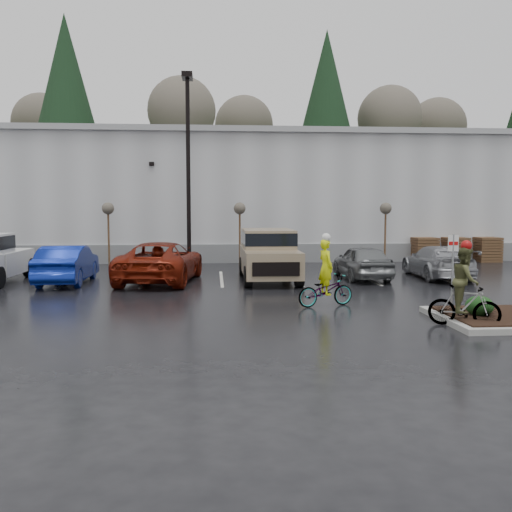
{
  "coord_description": "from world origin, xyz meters",
  "views": [
    {
      "loc": [
        -2.79,
        -14.25,
        2.93
      ],
      "look_at": [
        -1.38,
        3.96,
        1.3
      ],
      "focal_mm": 38.0,
      "sensor_mm": 36.0,
      "label": 1
    }
  ],
  "objects": [
    {
      "name": "ground",
      "position": [
        0.0,
        0.0,
        0.0
      ],
      "size": [
        120.0,
        120.0,
        0.0
      ],
      "primitive_type": "plane",
      "color": "black",
      "rests_on": "ground"
    },
    {
      "name": "fire_lane_sign",
      "position": [
        3.8,
        0.2,
        1.41
      ],
      "size": [
        0.3,
        0.05,
        2.2
      ],
      "color": "gray",
      "rests_on": "ground"
    },
    {
      "name": "suv_tan",
      "position": [
        -0.6,
        7.3,
        1.03
      ],
      "size": [
        2.2,
        5.1,
        2.06
      ],
      "primitive_type": null,
      "color": "gray",
      "rests_on": "ground"
    },
    {
      "name": "sapling_east",
      "position": [
        6.0,
        13.0,
        2.73
      ],
      "size": [
        0.6,
        0.6,
        3.2
      ],
      "color": "#4A391D",
      "rests_on": "ground"
    },
    {
      "name": "car_red",
      "position": [
        -4.9,
        7.32,
        0.8
      ],
      "size": [
        3.35,
        6.02,
        1.59
      ],
      "primitive_type": "imported",
      "rotation": [
        0.0,
        0.0,
        3.01
      ],
      "color": "maroon",
      "rests_on": "ground"
    },
    {
      "name": "cyclist_olive",
      "position": [
        3.36,
        -1.48,
        0.79
      ],
      "size": [
        1.7,
        1.12,
        2.14
      ],
      "rotation": [
        0.0,
        0.0,
        1.14
      ],
      "color": "#3F3F44",
      "rests_on": "ground"
    },
    {
      "name": "car_grey",
      "position": [
        3.31,
        7.61,
        0.7
      ],
      "size": [
        1.77,
        4.17,
        1.41
      ],
      "primitive_type": "imported",
      "rotation": [
        0.0,
        0.0,
        3.17
      ],
      "color": "slate",
      "rests_on": "ground"
    },
    {
      "name": "warehouse",
      "position": [
        0.0,
        21.99,
        3.65
      ],
      "size": [
        60.5,
        15.5,
        7.2
      ],
      "color": "#ADAFB2",
      "rests_on": "ground"
    },
    {
      "name": "wooded_ridge",
      "position": [
        0.0,
        45.0,
        3.0
      ],
      "size": [
        80.0,
        25.0,
        6.0
      ],
      "primitive_type": "cube",
      "color": "#1C3716",
      "rests_on": "ground"
    },
    {
      "name": "lamppost",
      "position": [
        -4.0,
        12.0,
        5.69
      ],
      "size": [
        0.5,
        1.0,
        9.22
      ],
      "color": "black",
      "rests_on": "ground"
    },
    {
      "name": "pallet_stack_a",
      "position": [
        8.5,
        14.0,
        0.68
      ],
      "size": [
        1.2,
        1.2,
        1.35
      ],
      "primitive_type": "cube",
      "color": "#4A391D",
      "rests_on": "ground"
    },
    {
      "name": "shrub_a",
      "position": [
        4.0,
        -1.0,
        0.41
      ],
      "size": [
        0.7,
        0.7,
        0.52
      ],
      "primitive_type": "ellipsoid",
      "color": "#133614",
      "rests_on": "curb_island"
    },
    {
      "name": "car_blue",
      "position": [
        -8.49,
        7.18,
        0.74
      ],
      "size": [
        1.68,
        4.55,
        1.49
      ],
      "primitive_type": "imported",
      "rotation": [
        0.0,
        0.0,
        3.17
      ],
      "color": "navy",
      "rests_on": "ground"
    },
    {
      "name": "cyclist_hivis",
      "position": [
        0.51,
        1.5,
        0.68
      ],
      "size": [
        1.9,
        1.15,
        2.18
      ],
      "rotation": [
        0.0,
        0.0,
        1.88
      ],
      "color": "#3F3F44",
      "rests_on": "ground"
    },
    {
      "name": "pallet_stack_c",
      "position": [
        12.0,
        14.0,
        0.68
      ],
      "size": [
        1.2,
        1.2,
        1.35
      ],
      "primitive_type": "cube",
      "color": "#4A391D",
      "rests_on": "ground"
    },
    {
      "name": "sapling_mid",
      "position": [
        -1.5,
        13.0,
        2.73
      ],
      "size": [
        0.6,
        0.6,
        3.2
      ],
      "color": "#4A391D",
      "rests_on": "ground"
    },
    {
      "name": "sapling_west",
      "position": [
        -8.0,
        13.0,
        2.73
      ],
      "size": [
        0.6,
        0.6,
        3.2
      ],
      "color": "#4A391D",
      "rests_on": "ground"
    },
    {
      "name": "pallet_stack_b",
      "position": [
        10.2,
        14.0,
        0.68
      ],
      "size": [
        1.2,
        1.2,
        1.35
      ],
      "primitive_type": "cube",
      "color": "#4A391D",
      "rests_on": "ground"
    },
    {
      "name": "car_far_silver",
      "position": [
        6.53,
        7.63,
        0.68
      ],
      "size": [
        2.13,
        4.78,
        1.36
      ],
      "primitive_type": "imported",
      "rotation": [
        0.0,
        0.0,
        3.09
      ],
      "color": "#9D9FA4",
      "rests_on": "ground"
    }
  ]
}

